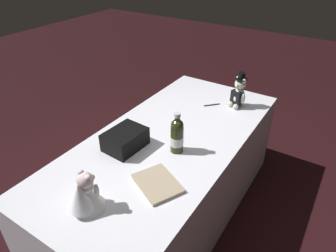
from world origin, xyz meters
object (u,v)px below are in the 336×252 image
Objects in this scene: guestbook at (157,183)px; signing_pen at (212,105)px; teddy_bear_bride at (86,194)px; teddy_bear_groom at (239,93)px; gift_case_black at (125,139)px; champagne_bottle at (177,135)px.

signing_pen is at bearing -145.06° from guestbook.
teddy_bear_bride is 0.86× the size of guestbook.
signing_pen is (0.10, -0.18, -0.11)m from teddy_bear_groom.
gift_case_black is (0.95, -0.41, -0.06)m from teddy_bear_groom.
champagne_bottle is at bearing -7.15° from teddy_bear_groom.
signing_pen is at bearing 164.80° from gift_case_black.
champagne_bottle is at bearing 6.27° from signing_pen.
guestbook is at bearing 12.72° from champagne_bottle.
teddy_bear_groom is 0.81m from champagne_bottle.
champagne_bottle reaches higher than teddy_bear_bride.
signing_pen is 1.05m from guestbook.
teddy_bear_bride reaches higher than signing_pen.
gift_case_black is 1.03× the size of guestbook.
champagne_bottle reaches higher than gift_case_black.
teddy_bear_bride is at bearing -2.10° from signing_pen.
teddy_bear_bride reaches higher than guestbook.
teddy_bear_groom is 1.04× the size of champagne_bottle.
teddy_bear_bride is 0.41m from guestbook.
gift_case_black is at bearing -23.29° from teddy_bear_groom.
guestbook is at bearing 149.18° from teddy_bear_bride.
guestbook is (1.14, -0.02, -0.11)m from teddy_bear_groom.
champagne_bottle is 0.72m from signing_pen.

